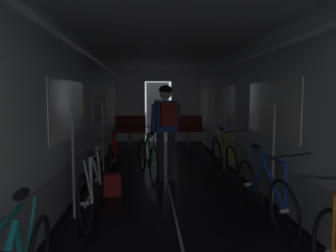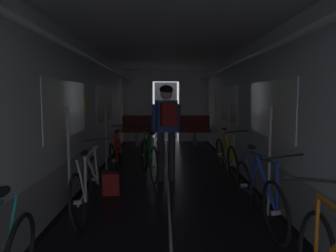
{
  "view_description": "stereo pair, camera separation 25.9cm",
  "coord_description": "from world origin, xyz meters",
  "px_view_note": "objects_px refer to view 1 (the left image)",
  "views": [
    {
      "loc": [
        -0.33,
        -1.87,
        1.51
      ],
      "look_at": [
        0.0,
        3.56,
        1.02
      ],
      "focal_mm": 34.12,
      "sensor_mm": 36.0,
      "label": 1
    },
    {
      "loc": [
        -0.07,
        -1.88,
        1.51
      ],
      "look_at": [
        0.0,
        3.56,
        1.02
      ],
      "focal_mm": 34.12,
      "sensor_mm": 36.0,
      "label": 2
    }
  ],
  "objects_px": {
    "bicycle_red": "(114,154)",
    "bicycle_green_in_aisle": "(148,158)",
    "bicycle_white": "(92,187)",
    "backpack_on_floor": "(112,184)",
    "bicycle_yellow": "(224,156)",
    "bicycle_blue": "(264,192)",
    "bench_seat_far_left": "(130,128)",
    "person_cyclist_aisle": "(166,122)",
    "bench_seat_far_right": "(188,127)"
  },
  "relations": [
    {
      "from": "bicycle_white",
      "to": "bicycle_green_in_aisle",
      "type": "relative_size",
      "value": 1.02
    },
    {
      "from": "bench_seat_far_right",
      "to": "bicycle_white",
      "type": "relative_size",
      "value": 0.58
    },
    {
      "from": "bicycle_blue",
      "to": "bicycle_green_in_aisle",
      "type": "xyz_separation_m",
      "value": [
        -1.4,
        2.27,
        0.0
      ]
    },
    {
      "from": "bicycle_blue",
      "to": "bicycle_white",
      "type": "distance_m",
      "value": 2.12
    },
    {
      "from": "bench_seat_far_left",
      "to": "bicycle_yellow",
      "type": "relative_size",
      "value": 0.58
    },
    {
      "from": "bicycle_yellow",
      "to": "backpack_on_floor",
      "type": "relative_size",
      "value": 4.98
    },
    {
      "from": "bicycle_yellow",
      "to": "bicycle_green_in_aisle",
      "type": "bearing_deg",
      "value": -176.73
    },
    {
      "from": "bench_seat_far_left",
      "to": "bicycle_red",
      "type": "distance_m",
      "value": 3.57
    },
    {
      "from": "bicycle_yellow",
      "to": "backpack_on_floor",
      "type": "distance_m",
      "value": 2.33
    },
    {
      "from": "bicycle_white",
      "to": "person_cyclist_aisle",
      "type": "distance_m",
      "value": 2.07
    },
    {
      "from": "bicycle_red",
      "to": "bicycle_blue",
      "type": "bearing_deg",
      "value": -52.62
    },
    {
      "from": "person_cyclist_aisle",
      "to": "bicycle_green_in_aisle",
      "type": "bearing_deg",
      "value": 141.73
    },
    {
      "from": "bicycle_white",
      "to": "backpack_on_floor",
      "type": "height_order",
      "value": "bicycle_white"
    },
    {
      "from": "bicycle_white",
      "to": "bicycle_red",
      "type": "bearing_deg",
      "value": 89.54
    },
    {
      "from": "bicycle_blue",
      "to": "bicycle_yellow",
      "type": "xyz_separation_m",
      "value": [
        0.08,
        2.35,
        -0.0
      ]
    },
    {
      "from": "bicycle_blue",
      "to": "person_cyclist_aisle",
      "type": "xyz_separation_m",
      "value": [
        -1.06,
        2.01,
        0.69
      ]
    },
    {
      "from": "bicycle_red",
      "to": "backpack_on_floor",
      "type": "xyz_separation_m",
      "value": [
        0.13,
        -1.5,
        -0.21
      ]
    },
    {
      "from": "bench_seat_far_right",
      "to": "bicycle_white",
      "type": "distance_m",
      "value": 6.25
    },
    {
      "from": "bicycle_yellow",
      "to": "bicycle_white",
      "type": "height_order",
      "value": "bicycle_white"
    },
    {
      "from": "bicycle_blue",
      "to": "backpack_on_floor",
      "type": "distance_m",
      "value": 2.3
    },
    {
      "from": "bicycle_green_in_aisle",
      "to": "bicycle_red",
      "type": "bearing_deg",
      "value": 146.68
    },
    {
      "from": "bench_seat_far_left",
      "to": "person_cyclist_aisle",
      "type": "relative_size",
      "value": 0.57
    },
    {
      "from": "bicycle_blue",
      "to": "bench_seat_far_right",
      "type": "bearing_deg",
      "value": 91.32
    },
    {
      "from": "person_cyclist_aisle",
      "to": "bicycle_yellow",
      "type": "bearing_deg",
      "value": 16.88
    },
    {
      "from": "bicycle_white",
      "to": "bicycle_blue",
      "type": "bearing_deg",
      "value": -9.36
    },
    {
      "from": "person_cyclist_aisle",
      "to": "bicycle_green_in_aisle",
      "type": "relative_size",
      "value": 1.04
    },
    {
      "from": "bench_seat_far_left",
      "to": "bicycle_white",
      "type": "height_order",
      "value": "bench_seat_far_left"
    },
    {
      "from": "bicycle_blue",
      "to": "bicycle_white",
      "type": "height_order",
      "value": "bicycle_white"
    },
    {
      "from": "bicycle_blue",
      "to": "person_cyclist_aisle",
      "type": "relative_size",
      "value": 0.98
    },
    {
      "from": "bench_seat_far_left",
      "to": "bicycle_red",
      "type": "bearing_deg",
      "value": -92.08
    },
    {
      "from": "bench_seat_far_right",
      "to": "bicycle_blue",
      "type": "bearing_deg",
      "value": -88.68
    },
    {
      "from": "bicycle_white",
      "to": "bicycle_yellow",
      "type": "bearing_deg",
      "value": 42.74
    },
    {
      "from": "bench_seat_far_right",
      "to": "bicycle_white",
      "type": "bearing_deg",
      "value": -108.18
    },
    {
      "from": "person_cyclist_aisle",
      "to": "bicycle_green_in_aisle",
      "type": "distance_m",
      "value": 0.81
    },
    {
      "from": "person_cyclist_aisle",
      "to": "backpack_on_floor",
      "type": "distance_m",
      "value": 1.48
    },
    {
      "from": "bicycle_white",
      "to": "bicycle_green_in_aisle",
      "type": "bearing_deg",
      "value": 70.12
    },
    {
      "from": "bicycle_blue",
      "to": "backpack_on_floor",
      "type": "relative_size",
      "value": 4.98
    },
    {
      "from": "person_cyclist_aisle",
      "to": "backpack_on_floor",
      "type": "height_order",
      "value": "person_cyclist_aisle"
    },
    {
      "from": "bicycle_blue",
      "to": "bicycle_yellow",
      "type": "distance_m",
      "value": 2.36
    },
    {
      "from": "bicycle_red",
      "to": "person_cyclist_aisle",
      "type": "relative_size",
      "value": 0.98
    },
    {
      "from": "bicycle_yellow",
      "to": "bicycle_white",
      "type": "xyz_separation_m",
      "value": [
        -2.17,
        -2.01,
        -0.0
      ]
    },
    {
      "from": "bench_seat_far_left",
      "to": "bicycle_green_in_aisle",
      "type": "relative_size",
      "value": 0.59
    },
    {
      "from": "bicycle_red",
      "to": "bicycle_green_in_aisle",
      "type": "relative_size",
      "value": 1.02
    },
    {
      "from": "bench_seat_far_left",
      "to": "bicycle_green_in_aisle",
      "type": "xyz_separation_m",
      "value": [
        0.55,
        -4.01,
        -0.18
      ]
    },
    {
      "from": "bicycle_yellow",
      "to": "backpack_on_floor",
      "type": "bearing_deg",
      "value": -150.71
    },
    {
      "from": "bicycle_blue",
      "to": "bicycle_white",
      "type": "bearing_deg",
      "value": 170.64
    },
    {
      "from": "bench_seat_far_left",
      "to": "bicycle_white",
      "type": "bearing_deg",
      "value": -91.43
    },
    {
      "from": "bicycle_yellow",
      "to": "bicycle_white",
      "type": "relative_size",
      "value": 1.0
    },
    {
      "from": "bench_seat_far_left",
      "to": "backpack_on_floor",
      "type": "distance_m",
      "value": 5.08
    },
    {
      "from": "bicycle_white",
      "to": "bicycle_green_in_aisle",
      "type": "xyz_separation_m",
      "value": [
        0.7,
        1.92,
        0.0
      ]
    }
  ]
}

